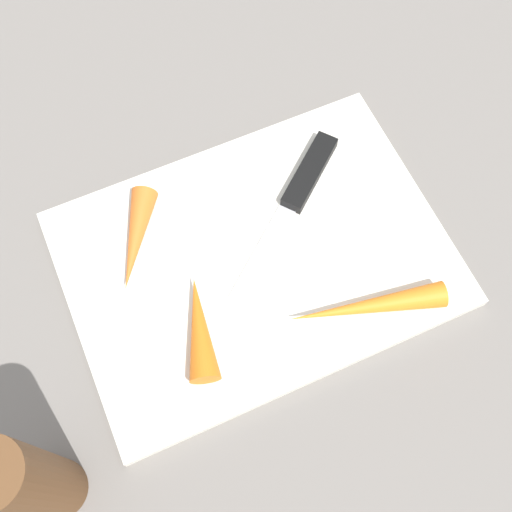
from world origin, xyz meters
name	(u,v)px	position (x,y,z in m)	size (l,w,h in m)	color
ground_plane	(256,261)	(0.00, 0.00, 0.00)	(1.40, 1.40, 0.00)	slate
cutting_board	(256,258)	(0.00, 0.00, 0.01)	(0.36, 0.26, 0.01)	silver
knife	(304,183)	(0.08, 0.05, 0.02)	(0.17, 0.14, 0.01)	#B7B7BC
carrot_shortest	(199,327)	(-0.08, -0.05, 0.03)	(0.03, 0.03, 0.10)	orange
carrot_medium	(136,239)	(-0.10, 0.06, 0.03)	(0.03, 0.03, 0.10)	orange
carrot_longest	(367,307)	(0.07, -0.09, 0.02)	(0.02, 0.02, 0.14)	orange
pepper_grinder	(28,483)	(-0.24, -0.12, 0.08)	(0.05, 0.05, 0.16)	brown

